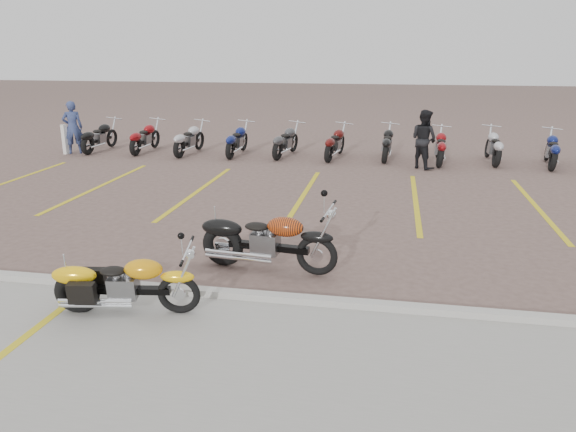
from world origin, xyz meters
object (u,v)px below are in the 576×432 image
object	(u,v)px
flame_cruiser	(265,243)
person_a	(73,127)
person_b	(424,139)
bollard	(65,139)
yellow_cruiser	(124,285)

from	to	relation	value
flame_cruiser	person_a	xyz separation A→B (m)	(-8.80, 9.17, 0.42)
person_b	bollard	xyz separation A→B (m)	(-11.89, 0.21, -0.38)
yellow_cruiser	person_b	distance (m)	11.54
yellow_cruiser	person_b	bearing A→B (deg)	59.14
flame_cruiser	person_b	size ratio (longest dim) A/B	1.31
yellow_cruiser	flame_cruiser	distance (m)	2.41
yellow_cruiser	bollard	bearing A→B (deg)	116.09
yellow_cruiser	flame_cruiser	xyz separation A→B (m)	(1.53, 1.87, 0.06)
yellow_cruiser	bollard	xyz separation A→B (m)	(-7.50, 10.87, 0.09)
flame_cruiser	person_b	world-z (taller)	person_b
flame_cruiser	yellow_cruiser	bearing A→B (deg)	-122.71
flame_cruiser	person_a	bearing A→B (deg)	140.47
person_a	bollard	bearing A→B (deg)	4.06
flame_cruiser	person_b	distance (m)	9.26
yellow_cruiser	person_a	world-z (taller)	person_a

